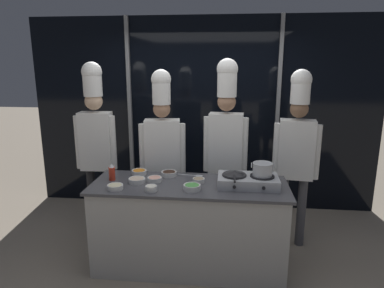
# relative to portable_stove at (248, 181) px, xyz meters

# --- Properties ---
(ground_plane) EXTENTS (24.00, 24.00, 0.00)m
(ground_plane) POSITION_rel_portable_stove_xyz_m (-0.58, -0.01, -0.96)
(ground_plane) COLOR gray
(window_wall_back) EXTENTS (4.90, 0.09, 2.70)m
(window_wall_back) POSITION_rel_portable_stove_xyz_m (-0.58, 1.61, 0.39)
(window_wall_back) COLOR black
(window_wall_back) RESTS_ON ground_plane
(demo_counter) EXTENTS (1.95, 0.72, 0.90)m
(demo_counter) POSITION_rel_portable_stove_xyz_m (-0.58, -0.01, -0.50)
(demo_counter) COLOR beige
(demo_counter) RESTS_ON ground_plane
(portable_stove) EXTENTS (0.59, 0.36, 0.11)m
(portable_stove) POSITION_rel_portable_stove_xyz_m (0.00, 0.00, 0.00)
(portable_stove) COLOR #B2B5BA
(portable_stove) RESTS_ON demo_counter
(frying_pan) EXTENTS (0.24, 0.41, 0.04)m
(frying_pan) POSITION_rel_portable_stove_xyz_m (-0.13, -0.01, 0.08)
(frying_pan) COLOR #232326
(frying_pan) RESTS_ON portable_stove
(stock_pot) EXTENTS (0.22, 0.19, 0.13)m
(stock_pot) POSITION_rel_portable_stove_xyz_m (0.13, 0.00, 0.12)
(stock_pot) COLOR #B7BABF
(stock_pot) RESTS_ON portable_stove
(squeeze_bottle_chili) EXTENTS (0.06, 0.06, 0.17)m
(squeeze_bottle_chili) POSITION_rel_portable_stove_xyz_m (-1.38, 0.03, 0.03)
(squeeze_bottle_chili) COLOR red
(squeeze_bottle_chili) RESTS_ON demo_counter
(prep_bowl_scallions) EXTENTS (0.17, 0.17, 0.06)m
(prep_bowl_scallions) POSITION_rel_portable_stove_xyz_m (-0.53, -0.17, -0.02)
(prep_bowl_scallions) COLOR white
(prep_bowl_scallions) RESTS_ON demo_counter
(prep_bowl_carrots) EXTENTS (0.16, 0.16, 0.05)m
(prep_bowl_carrots) POSITION_rel_portable_stove_xyz_m (-1.15, 0.23, -0.02)
(prep_bowl_carrots) COLOR white
(prep_bowl_carrots) RESTS_ON demo_counter
(prep_bowl_garlic) EXTENTS (0.11, 0.11, 0.06)m
(prep_bowl_garlic) POSITION_rel_portable_stove_xyz_m (-0.91, -0.24, -0.02)
(prep_bowl_garlic) COLOR white
(prep_bowl_garlic) RESTS_ON demo_counter
(prep_bowl_mushrooms) EXTENTS (0.12, 0.12, 0.04)m
(prep_bowl_mushrooms) POSITION_rel_portable_stove_xyz_m (-0.49, 0.05, -0.03)
(prep_bowl_mushrooms) COLOR white
(prep_bowl_mushrooms) RESTS_ON demo_counter
(prep_bowl_chicken) EXTENTS (0.17, 0.17, 0.05)m
(prep_bowl_chicken) POSITION_rel_portable_stove_xyz_m (-1.11, -0.02, -0.03)
(prep_bowl_chicken) COLOR white
(prep_bowl_chicken) RESTS_ON demo_counter
(prep_bowl_noodles) EXTENTS (0.15, 0.15, 0.05)m
(prep_bowl_noodles) POSITION_rel_portable_stove_xyz_m (-1.26, -0.23, -0.03)
(prep_bowl_noodles) COLOR white
(prep_bowl_noodles) RESTS_ON demo_counter
(prep_bowl_soy_glaze) EXTENTS (0.16, 0.16, 0.05)m
(prep_bowl_soy_glaze) POSITION_rel_portable_stove_xyz_m (-0.82, 0.22, -0.02)
(prep_bowl_soy_glaze) COLOR white
(prep_bowl_soy_glaze) RESTS_ON demo_counter
(prep_bowl_shrimp) EXTENTS (0.15, 0.15, 0.05)m
(prep_bowl_shrimp) POSITION_rel_portable_stove_xyz_m (-0.93, 0.03, -0.03)
(prep_bowl_shrimp) COLOR white
(prep_bowl_shrimp) RESTS_ON demo_counter
(serving_spoon_slotted) EXTENTS (0.28, 0.07, 0.02)m
(serving_spoon_slotted) POSITION_rel_portable_stove_xyz_m (-0.54, 0.23, -0.05)
(serving_spoon_slotted) COLOR #B2B5BA
(serving_spoon_slotted) RESTS_ON demo_counter
(chef_head) EXTENTS (0.48, 0.23, 2.09)m
(chef_head) POSITION_rel_portable_stove_xyz_m (-1.74, 0.55, 0.32)
(chef_head) COLOR #232326
(chef_head) RESTS_ON ground_plane
(chef_sous) EXTENTS (0.52, 0.26, 2.01)m
(chef_sous) POSITION_rel_portable_stove_xyz_m (-0.95, 0.52, 0.23)
(chef_sous) COLOR #232326
(chef_sous) RESTS_ON ground_plane
(chef_line) EXTENTS (0.50, 0.23, 2.13)m
(chef_line) POSITION_rel_portable_stove_xyz_m (-0.23, 0.57, 0.33)
(chef_line) COLOR #232326
(chef_line) RESTS_ON ground_plane
(chef_pastry) EXTENTS (0.50, 0.25, 2.01)m
(chef_pastry) POSITION_rel_portable_stove_xyz_m (0.55, 0.56, 0.25)
(chef_pastry) COLOR #4C4C51
(chef_pastry) RESTS_ON ground_plane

